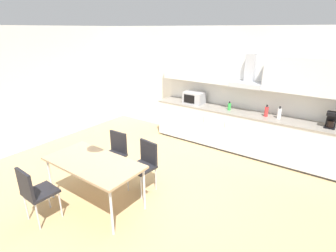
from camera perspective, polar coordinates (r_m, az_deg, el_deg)
The scene contains 16 objects.
ground_plane at distance 4.90m, azimuth -6.03°, elevation -12.50°, with size 9.27×8.03×0.02m, color tan.
wall_back at distance 6.52m, azimuth 9.70°, elevation 8.76°, with size 7.41×0.10×2.71m, color silver.
wall_left at distance 6.78m, azimuth -27.00°, elevation 7.27°, with size 0.10×6.43×2.71m, color silver.
kitchen_counter at distance 6.13m, azimuth 15.51°, elevation -1.16°, with size 4.21×0.61×0.93m.
backsplash_tile at distance 6.17m, azimuth 17.06°, elevation 5.80°, with size 4.19×0.02×0.51m, color silver.
upper_wall_cabinets at distance 5.90m, azimuth 17.19°, elevation 11.39°, with size 4.19×0.40×0.69m.
microwave at distance 6.43m, azimuth 5.71°, elevation 6.14°, with size 0.48×0.35×0.28m.
coffee_maker at distance 5.66m, azimuth 32.00°, elevation 1.16°, with size 0.18×0.19×0.30m.
bottle_green at distance 6.03m, azimuth 13.22°, elevation 4.16°, with size 0.07×0.07×0.19m.
bottle_red at distance 5.80m, azimuth 20.62°, elevation 2.97°, with size 0.08×0.08×0.25m.
bottle_white at distance 5.76m, azimuth 23.06°, elevation 2.53°, with size 0.08×0.08×0.25m.
dining_table at distance 4.19m, azimuth -15.91°, elevation -8.03°, with size 1.55×0.78×0.75m.
chair_near_left at distance 4.21m, azimuth -27.14°, elevation -12.26°, with size 0.42×0.42×0.87m.
chair_far_right at distance 4.50m, azimuth -5.10°, elevation -7.65°, with size 0.44×0.44×0.87m.
chair_far_left at distance 4.95m, azimuth -11.40°, elevation -5.26°, with size 0.42×0.42×0.87m.
pendant_lamp at distance 3.84m, azimuth -17.27°, elevation 4.57°, with size 0.32×0.32×0.22m, color silver.
Camera 1 is at (2.79, -3.03, 2.65)m, focal length 28.00 mm.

